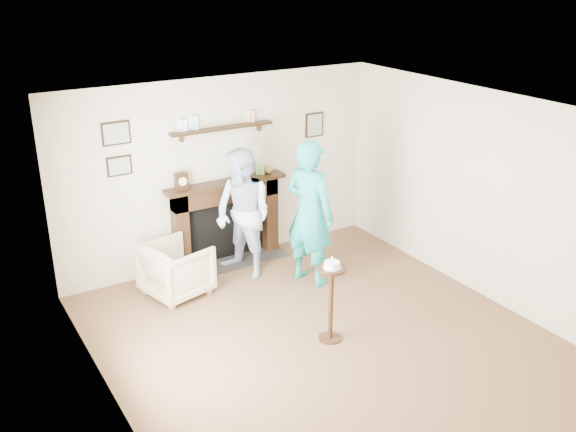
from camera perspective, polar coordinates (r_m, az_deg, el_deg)
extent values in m
plane|color=brown|center=(7.08, 3.45, -11.12)|extent=(5.00, 5.00, 0.00)
cube|color=beige|center=(8.52, -5.94, 3.95)|extent=(4.50, 0.04, 2.50)
cube|color=beige|center=(5.63, -15.62, -6.48)|extent=(0.04, 5.00, 2.50)
cube|color=beige|center=(7.91, 17.22, 1.66)|extent=(0.04, 5.00, 2.50)
cube|color=silver|center=(6.10, 3.98, 9.04)|extent=(4.50, 5.00, 0.04)
cube|color=black|center=(8.43, -9.50, -1.50)|extent=(0.18, 0.20, 1.10)
cube|color=black|center=(8.96, -1.68, 0.21)|extent=(0.18, 0.20, 1.10)
cube|color=black|center=(8.52, -5.58, 2.05)|extent=(1.50, 0.20, 0.24)
cube|color=black|center=(8.78, -5.65, -1.20)|extent=(1.14, 0.06, 0.86)
cube|color=#302D2B|center=(8.79, -5.01, -4.11)|extent=(1.60, 0.44, 0.03)
cube|color=black|center=(8.45, -5.52, 2.92)|extent=(1.68, 0.26, 0.05)
cube|color=black|center=(8.29, -5.87, 7.77)|extent=(1.40, 0.15, 0.03)
cube|color=black|center=(7.86, -15.05, 7.12)|extent=(0.34, 0.03, 0.28)
cube|color=black|center=(7.97, -14.77, 4.34)|extent=(0.30, 0.03, 0.24)
cube|color=black|center=(9.07, 2.35, 8.10)|extent=(0.28, 0.03, 0.34)
cube|color=black|center=(8.17, -9.47, 3.06)|extent=(0.16, 0.09, 0.22)
cylinder|color=silver|center=(8.13, -9.34, 3.04)|extent=(0.11, 0.01, 0.11)
sphere|color=green|center=(8.70, -1.75, 4.16)|extent=(0.12, 0.12, 0.12)
imported|color=tan|center=(8.12, -9.75, -6.80)|extent=(0.88, 0.86, 0.66)
imported|color=#A4B6CD|center=(8.49, -3.84, -5.16)|extent=(0.86, 0.98, 1.69)
imported|color=#209FB6|center=(8.32, 1.85, -5.73)|extent=(0.66, 0.79, 1.86)
cylinder|color=black|center=(7.13, 3.73, -10.76)|extent=(0.25, 0.25, 0.02)
cylinder|color=black|center=(6.92, 3.82, -7.83)|extent=(0.05, 0.05, 0.82)
cylinder|color=black|center=(6.72, 3.91, -4.69)|extent=(0.31, 0.31, 0.03)
cylinder|color=silver|center=(6.71, 3.91, -4.57)|extent=(0.21, 0.21, 0.01)
cylinder|color=white|center=(6.70, 3.92, -4.32)|extent=(0.16, 0.16, 0.06)
cylinder|color=beige|center=(6.67, 3.93, -3.92)|extent=(0.01, 0.01, 0.05)
sphere|color=orange|center=(6.66, 3.94, -3.68)|extent=(0.02, 0.02, 0.02)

